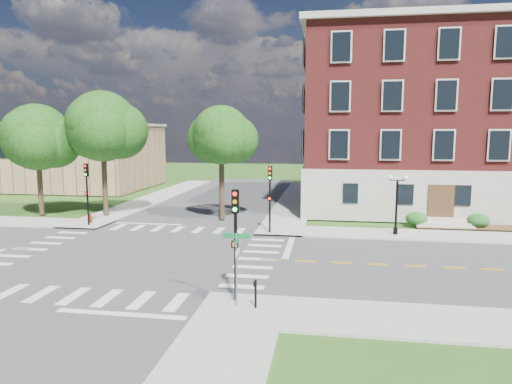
# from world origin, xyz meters

# --- Properties ---
(ground) EXTENTS (160.00, 160.00, 0.00)m
(ground) POSITION_xyz_m (0.00, 0.00, 0.00)
(ground) COLOR #244D15
(ground) RESTS_ON ground
(road_ew) EXTENTS (90.00, 12.00, 0.01)m
(road_ew) POSITION_xyz_m (0.00, 0.00, 0.01)
(road_ew) COLOR #3D3D3F
(road_ew) RESTS_ON ground
(road_ns) EXTENTS (12.00, 90.00, 0.01)m
(road_ns) POSITION_xyz_m (0.00, 0.00, 0.01)
(road_ns) COLOR #3D3D3F
(road_ns) RESTS_ON ground
(sidewalk_ne) EXTENTS (34.00, 34.00, 0.12)m
(sidewalk_ne) POSITION_xyz_m (15.38, 15.38, 0.06)
(sidewalk_ne) COLOR #9E9B93
(sidewalk_ne) RESTS_ON ground
(sidewalk_nw) EXTENTS (34.00, 34.00, 0.12)m
(sidewalk_nw) POSITION_xyz_m (-15.38, 15.38, 0.06)
(sidewalk_nw) COLOR #9E9B93
(sidewalk_nw) RESTS_ON ground
(crosswalk_east) EXTENTS (2.20, 10.20, 0.02)m
(crosswalk_east) POSITION_xyz_m (7.20, 0.00, 0.00)
(crosswalk_east) COLOR silver
(crosswalk_east) RESTS_ON ground
(stop_bar_east) EXTENTS (0.40, 5.50, 0.00)m
(stop_bar_east) POSITION_xyz_m (8.80, 3.00, 0.00)
(stop_bar_east) COLOR silver
(stop_bar_east) RESTS_ON ground
(main_building) EXTENTS (30.60, 22.40, 16.50)m
(main_building) POSITION_xyz_m (24.00, 21.99, 8.34)
(main_building) COLOR #A59E92
(main_building) RESTS_ON ground
(secondary_building) EXTENTS (20.40, 15.40, 8.30)m
(secondary_building) POSITION_xyz_m (-22.00, 30.00, 4.28)
(secondary_building) COLOR #9A7354
(secondary_building) RESTS_ON ground
(tree_b) EXTENTS (5.69, 5.69, 9.61)m
(tree_b) POSITION_xyz_m (-13.52, 10.56, 6.86)
(tree_b) COLOR black
(tree_b) RESTS_ON ground
(tree_c) EXTENTS (6.00, 6.00, 10.68)m
(tree_c) POSITION_xyz_m (-7.86, 11.25, 7.78)
(tree_c) COLOR black
(tree_c) RESTS_ON ground
(tree_d) EXTENTS (4.80, 4.80, 9.37)m
(tree_d) POSITION_xyz_m (2.52, 11.11, 7.06)
(tree_d) COLOR black
(tree_d) RESTS_ON ground
(traffic_signal_se) EXTENTS (0.34, 0.38, 4.80)m
(traffic_signal_se) POSITION_xyz_m (7.33, -6.76, 3.19)
(traffic_signal_se) COLOR black
(traffic_signal_se) RESTS_ON ground
(traffic_signal_ne) EXTENTS (0.36, 0.41, 4.80)m
(traffic_signal_ne) POSITION_xyz_m (7.09, 6.70, 3.19)
(traffic_signal_ne) COLOR black
(traffic_signal_ne) RESTS_ON ground
(traffic_signal_nw) EXTENTS (0.37, 0.44, 4.80)m
(traffic_signal_nw) POSITION_xyz_m (-7.23, 7.14, 3.19)
(traffic_signal_nw) COLOR black
(traffic_signal_nw) RESTS_ON ground
(twin_lamp_west) EXTENTS (1.36, 0.36, 4.23)m
(twin_lamp_west) POSITION_xyz_m (15.98, 7.52, 2.52)
(twin_lamp_west) COLOR black
(twin_lamp_west) RESTS_ON ground
(street_sign_pole) EXTENTS (1.10, 1.10, 3.10)m
(street_sign_pole) POSITION_xyz_m (7.52, -7.51, 2.31)
(street_sign_pole) COLOR gray
(street_sign_pole) RESTS_ON ground
(push_button_post) EXTENTS (0.14, 0.21, 1.20)m
(push_button_post) POSITION_xyz_m (8.32, -7.57, 0.80)
(push_button_post) COLOR black
(push_button_post) RESTS_ON ground
(fire_hydrant) EXTENTS (0.35, 0.35, 0.75)m
(fire_hydrant) POSITION_xyz_m (-7.59, 8.02, 0.46)
(fire_hydrant) COLOR #9E160C
(fire_hydrant) RESTS_ON ground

